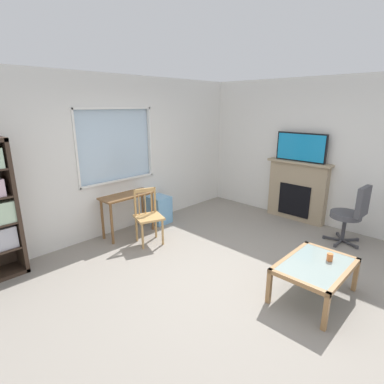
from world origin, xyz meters
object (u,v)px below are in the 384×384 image
at_px(desk_under_window, 128,202).
at_px(fireplace, 297,191).
at_px(plastic_drawer_unit, 159,209).
at_px(wooden_chair, 148,216).
at_px(coffee_table, 315,268).
at_px(tv, 301,147).
at_px(office_chair, 352,212).
at_px(sippy_cup, 330,257).

distance_m(desk_under_window, fireplace, 3.26).
bearing_deg(plastic_drawer_unit, wooden_chair, -140.90).
distance_m(plastic_drawer_unit, coffee_table, 3.17).
xyz_separation_m(tv, coffee_table, (-2.25, -1.33, -1.07)).
xyz_separation_m(desk_under_window, tv, (2.72, -1.78, 0.85)).
bearing_deg(wooden_chair, office_chair, -47.10).
bearing_deg(tv, office_chair, -110.97).
bearing_deg(office_chair, wooden_chair, 132.90).
relative_size(desk_under_window, sippy_cup, 10.44).
distance_m(wooden_chair, fireplace, 2.98).
bearing_deg(desk_under_window, office_chair, -52.10).
relative_size(plastic_drawer_unit, tv, 0.54).
height_order(plastic_drawer_unit, office_chair, office_chair).
bearing_deg(fireplace, plastic_drawer_unit, 137.65).
relative_size(desk_under_window, coffee_table, 0.94).
bearing_deg(sippy_cup, desk_under_window, 101.55).
bearing_deg(tv, plastic_drawer_unit, 137.39).
distance_m(wooden_chair, tv, 3.12).
distance_m(fireplace, tv, 0.85).
xyz_separation_m(desk_under_window, coffee_table, (0.47, -3.10, -0.22)).
xyz_separation_m(wooden_chair, sippy_cup, (0.61, -2.67, 0.02)).
height_order(wooden_chair, office_chair, office_chair).
bearing_deg(plastic_drawer_unit, coffee_table, -94.80).
bearing_deg(coffee_table, office_chair, 5.56).
xyz_separation_m(plastic_drawer_unit, fireplace, (2.00, -1.83, 0.33)).
bearing_deg(tv, wooden_chair, 154.82).
bearing_deg(fireplace, desk_under_window, 147.02).
distance_m(plastic_drawer_unit, sippy_cup, 3.25).
bearing_deg(office_chair, tv, 69.03).
height_order(desk_under_window, fireplace, fireplace).
distance_m(plastic_drawer_unit, fireplace, 2.73).
relative_size(office_chair, sippy_cup, 11.11).
bearing_deg(sippy_cup, fireplace, 34.08).
distance_m(tv, office_chair, 1.52).
bearing_deg(plastic_drawer_unit, sippy_cup, -91.47).
height_order(tv, sippy_cup, tv).
height_order(desk_under_window, office_chair, office_chair).
height_order(desk_under_window, wooden_chair, wooden_chair).
xyz_separation_m(wooden_chair, fireplace, (2.70, -1.26, 0.12)).
distance_m(fireplace, coffee_table, 2.64).
height_order(wooden_chair, plastic_drawer_unit, wooden_chair).
distance_m(plastic_drawer_unit, tv, 2.95).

